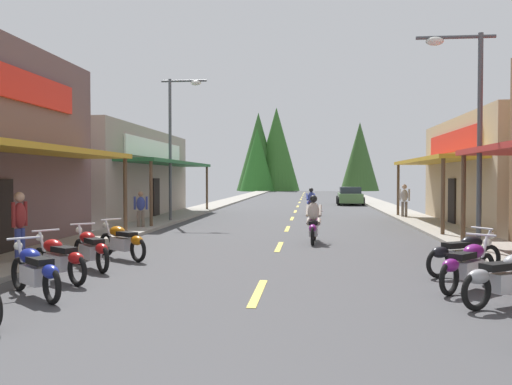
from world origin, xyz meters
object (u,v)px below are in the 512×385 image
(motorcycle_parked_left_1, at_px, (35,270))
(pedestrian_browsing, at_px, (141,208))
(motorcycle_parked_left_3, at_px, (91,248))
(pedestrian_by_shop, at_px, (20,222))
(pedestrian_waiting, at_px, (404,199))
(motorcycle_parked_right_3, at_px, (464,253))
(motorcycle_parked_left_2, at_px, (59,258))
(streetlamp_right, at_px, (468,110))
(rider_cruising_trailing, at_px, (311,204))
(streetlamp_left, at_px, (177,130))
(parked_car_curbside, at_px, (350,196))
(motorcycle_parked_right_2, at_px, (468,265))
(motorcycle_parked_left_4, at_px, (122,241))
(motorcycle_parked_right_1, at_px, (507,277))
(rider_cruising_lead, at_px, (314,223))

(motorcycle_parked_left_1, xyz_separation_m, pedestrian_browsing, (-2.04, 12.34, 0.42))
(motorcycle_parked_left_3, relative_size, pedestrian_by_shop, 0.91)
(pedestrian_by_shop, bearing_deg, pedestrian_waiting, -121.38)
(motorcycle_parked_right_3, relative_size, motorcycle_parked_left_1, 1.13)
(pedestrian_waiting, bearing_deg, motorcycle_parked_left_2, 174.50)
(streetlamp_right, height_order, rider_cruising_trailing, streetlamp_right)
(streetlamp_left, height_order, parked_car_curbside, streetlamp_left)
(motorcycle_parked_left_2, relative_size, pedestrian_by_shop, 1.00)
(rider_cruising_trailing, bearing_deg, motorcycle_parked_left_3, 160.31)
(streetlamp_right, bearing_deg, motorcycle_parked_right_2, -105.11)
(motorcycle_parked_left_4, height_order, pedestrian_by_shop, pedestrian_by_shop)
(motorcycle_parked_left_1, relative_size, motorcycle_parked_left_4, 0.96)
(motorcycle_parked_right_1, distance_m, motorcycle_parked_left_2, 8.50)
(streetlamp_left, relative_size, rider_cruising_lead, 3.16)
(motorcycle_parked_right_2, relative_size, motorcycle_parked_right_3, 0.88)
(pedestrian_waiting, bearing_deg, motorcycle_parked_right_3, -161.69)
(motorcycle_parked_left_2, height_order, parked_car_curbside, parked_car_curbside)
(motorcycle_parked_right_1, bearing_deg, rider_cruising_lead, 78.28)
(rider_cruising_trailing, xyz_separation_m, pedestrian_browsing, (-6.93, -8.87, 0.25))
(motorcycle_parked_left_1, xyz_separation_m, motorcycle_parked_left_2, (-0.27, 1.46, 0.00))
(pedestrian_by_shop, bearing_deg, pedestrian_browsing, -85.80)
(pedestrian_by_shop, bearing_deg, motorcycle_parked_right_1, 167.96)
(parked_car_curbside, bearing_deg, motorcycle_parked_left_3, 166.27)
(motorcycle_parked_left_3, relative_size, pedestrian_waiting, 0.92)
(motorcycle_parked_right_1, height_order, motorcycle_parked_right_3, same)
(parked_car_curbside, bearing_deg, streetlamp_left, 153.73)
(motorcycle_parked_left_1, distance_m, motorcycle_parked_left_4, 4.52)
(motorcycle_parked_left_2, relative_size, motorcycle_parked_left_4, 1.02)
(motorcycle_parked_right_1, bearing_deg, motorcycle_parked_right_3, 56.28)
(motorcycle_parked_right_3, xyz_separation_m, motorcycle_parked_left_4, (-8.22, 1.52, 0.00))
(motorcycle_parked_left_1, distance_m, rider_cruising_trailing, 21.77)
(motorcycle_parked_left_1, xyz_separation_m, rider_cruising_lead, (4.98, 8.58, 0.17))
(streetlamp_left, distance_m, motorcycle_parked_left_3, 13.43)
(pedestrian_waiting, bearing_deg, motorcycle_parked_left_4, 170.42)
(motorcycle_parked_left_1, height_order, pedestrian_browsing, pedestrian_browsing)
(rider_cruising_lead, distance_m, pedestrian_waiting, 11.85)
(motorcycle_parked_right_1, bearing_deg, motorcycle_parked_left_3, 129.03)
(motorcycle_parked_left_3, xyz_separation_m, pedestrian_waiting, (9.93, 16.44, 0.56))
(motorcycle_parked_right_1, bearing_deg, streetlamp_right, 47.93)
(motorcycle_parked_left_1, bearing_deg, streetlamp_right, -104.15)
(motorcycle_parked_left_2, xyz_separation_m, pedestrian_browsing, (-1.77, 10.88, 0.42))
(motorcycle_parked_left_2, bearing_deg, motorcycle_parked_left_4, -58.83)
(streetlamp_left, relative_size, motorcycle_parked_right_1, 3.63)
(motorcycle_parked_left_3, bearing_deg, pedestrian_browsing, -31.91)
(motorcycle_parked_left_2, height_order, rider_cruising_trailing, rider_cruising_trailing)
(motorcycle_parked_left_4, bearing_deg, streetlamp_left, -45.15)
(parked_car_curbside, bearing_deg, pedestrian_browsing, 156.21)
(streetlamp_right, distance_m, motorcycle_parked_left_2, 11.28)
(pedestrian_browsing, bearing_deg, motorcycle_parked_right_1, -151.65)
(streetlamp_right, height_order, motorcycle_parked_left_4, streetlamp_right)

